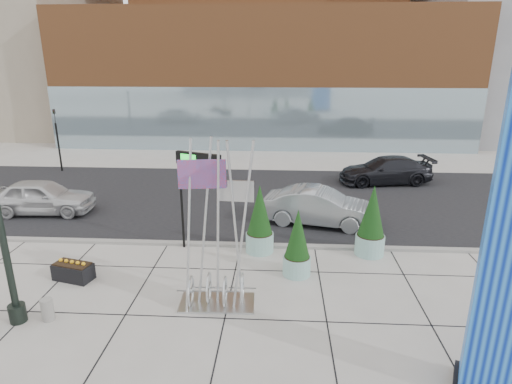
# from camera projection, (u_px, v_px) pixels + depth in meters

# --- Properties ---
(ground) EXTENTS (160.00, 160.00, 0.00)m
(ground) POSITION_uv_depth(u_px,v_px,m) (198.00, 299.00, 13.64)
(ground) COLOR #9E9991
(ground) RESTS_ON ground
(street_asphalt) EXTENTS (80.00, 12.00, 0.02)m
(street_asphalt) POSITION_uv_depth(u_px,v_px,m) (232.00, 198.00, 23.13)
(street_asphalt) COLOR black
(street_asphalt) RESTS_ON ground
(curb_edge) EXTENTS (80.00, 0.30, 0.12)m
(curb_edge) POSITION_uv_depth(u_px,v_px,m) (216.00, 244.00, 17.42)
(curb_edge) COLOR gray
(curb_edge) RESTS_ON ground
(tower_podium) EXTENTS (34.00, 10.00, 11.00)m
(tower_podium) POSITION_uv_depth(u_px,v_px,m) (264.00, 77.00, 37.54)
(tower_podium) COLOR #96552B
(tower_podium) RESTS_ON ground
(tower_glass_front) EXTENTS (34.00, 0.60, 5.00)m
(tower_glass_front) POSITION_uv_depth(u_px,v_px,m) (261.00, 119.00, 33.90)
(tower_glass_front) COLOR #8CA5B2
(tower_glass_front) RESTS_ON ground
(public_art_sculpture) EXTENTS (2.36, 1.24, 5.26)m
(public_art_sculpture) POSITION_uv_depth(u_px,v_px,m) (217.00, 264.00, 12.96)
(public_art_sculpture) COLOR silver
(public_art_sculpture) RESTS_ON ground
(concrete_bollard) EXTENTS (0.35, 0.35, 0.68)m
(concrete_bollard) POSITION_uv_depth(u_px,v_px,m) (47.00, 310.00, 12.47)
(concrete_bollard) COLOR gray
(concrete_bollard) RESTS_ON ground
(overhead_street_sign) EXTENTS (1.81, 0.81, 3.97)m
(overhead_street_sign) POSITION_uv_depth(u_px,v_px,m) (197.00, 166.00, 16.23)
(overhead_street_sign) COLOR black
(overhead_street_sign) RESTS_ON ground
(round_planter_east) EXTENTS (1.12, 1.12, 2.81)m
(round_planter_east) POSITION_uv_depth(u_px,v_px,m) (372.00, 222.00, 16.31)
(round_planter_east) COLOR #93C5BD
(round_planter_east) RESTS_ON ground
(round_planter_mid) EXTENTS (0.98, 0.98, 2.45)m
(round_planter_mid) POSITION_uv_depth(u_px,v_px,m) (297.00, 244.00, 14.81)
(round_planter_mid) COLOR #93C5BD
(round_planter_mid) RESTS_ON ground
(round_planter_west) EXTENTS (1.09, 1.09, 2.73)m
(round_planter_west) POSITION_uv_depth(u_px,v_px,m) (260.00, 221.00, 16.56)
(round_planter_west) COLOR #93C5BD
(round_planter_west) RESTS_ON ground
(box_planter_north) EXTENTS (1.45, 0.97, 0.73)m
(box_planter_north) POSITION_uv_depth(u_px,v_px,m) (73.00, 270.00, 14.74)
(box_planter_north) COLOR black
(box_planter_north) RESTS_ON ground
(car_white_west) EXTENTS (4.98, 2.20, 1.67)m
(car_white_west) POSITION_uv_depth(u_px,v_px,m) (42.00, 197.00, 20.76)
(car_white_west) COLOR silver
(car_white_west) RESTS_ON ground
(car_silver_mid) EXTENTS (5.31, 2.82, 1.66)m
(car_silver_mid) POSITION_uv_depth(u_px,v_px,m) (319.00, 207.00, 19.38)
(car_silver_mid) COLOR #93969A
(car_silver_mid) RESTS_ON ground
(car_dark_east) EXTENTS (5.75, 3.04, 1.59)m
(car_dark_east) POSITION_uv_depth(u_px,v_px,m) (385.00, 170.00, 25.63)
(car_dark_east) COLOR black
(car_dark_east) RESTS_ON ground
(traffic_signal) EXTENTS (0.15, 0.18, 4.10)m
(traffic_signal) POSITION_uv_depth(u_px,v_px,m) (57.00, 137.00, 27.85)
(traffic_signal) COLOR black
(traffic_signal) RESTS_ON ground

